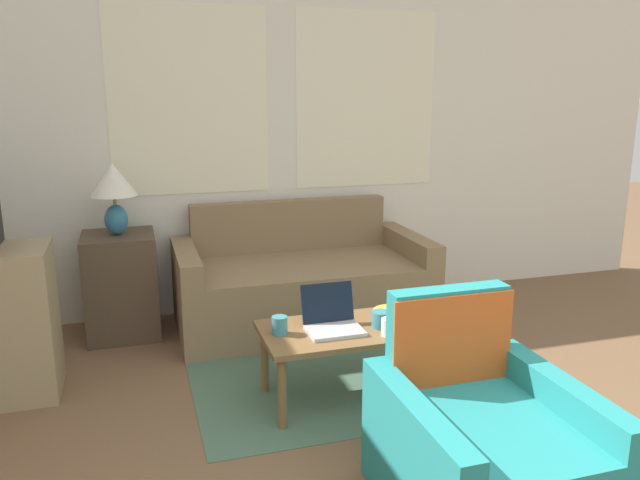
% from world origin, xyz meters
% --- Properties ---
extents(wall_back, '(6.29, 0.06, 2.60)m').
position_xyz_m(wall_back, '(-0.00, 3.45, 1.31)').
color(wall_back, white).
rests_on(wall_back, ground_plane).
extents(rug, '(1.54, 1.92, 0.01)m').
position_xyz_m(rug, '(-0.16, 2.37, 0.00)').
color(rug, '#476651').
rests_on(rug, ground_plane).
extents(couch, '(1.74, 0.87, 0.83)m').
position_xyz_m(couch, '(-0.06, 2.99, 0.27)').
color(couch, '#846B4C').
rests_on(couch, ground_plane).
extents(armchair, '(0.72, 0.81, 0.82)m').
position_xyz_m(armchair, '(0.07, 0.80, 0.25)').
color(armchair, teal).
rests_on(armchair, ground_plane).
extents(side_table, '(0.47, 0.47, 0.70)m').
position_xyz_m(side_table, '(-1.28, 3.11, 0.35)').
color(side_table, '#4C3D2D').
rests_on(side_table, ground_plane).
extents(table_lamp, '(0.30, 0.30, 0.47)m').
position_xyz_m(table_lamp, '(-1.28, 3.11, 1.01)').
color(table_lamp, teal).
rests_on(table_lamp, side_table).
extents(coffee_table, '(0.86, 0.51, 0.40)m').
position_xyz_m(coffee_table, '(-0.16, 1.81, 0.35)').
color(coffee_table, brown).
rests_on(coffee_table, ground_plane).
extents(laptop, '(0.28, 0.27, 0.22)m').
position_xyz_m(laptop, '(-0.21, 1.81, 0.46)').
color(laptop, '#B7B7BC').
rests_on(laptop, coffee_table).
extents(cup_navy, '(0.08, 0.08, 0.09)m').
position_xyz_m(cup_navy, '(-0.49, 1.83, 0.45)').
color(cup_navy, teal).
rests_on(cup_navy, coffee_table).
extents(cup_yellow, '(0.10, 0.10, 0.09)m').
position_xyz_m(cup_yellow, '(0.04, 1.76, 0.45)').
color(cup_yellow, teal).
rests_on(cup_yellow, coffee_table).
extents(cup_white, '(0.08, 0.08, 0.09)m').
position_xyz_m(cup_white, '(0.04, 1.65, 0.45)').
color(cup_white, white).
rests_on(cup_white, coffee_table).
extents(snack_bowl, '(0.16, 0.16, 0.05)m').
position_xyz_m(snack_bowl, '(0.15, 1.92, 0.43)').
color(snack_bowl, gold).
rests_on(snack_bowl, coffee_table).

